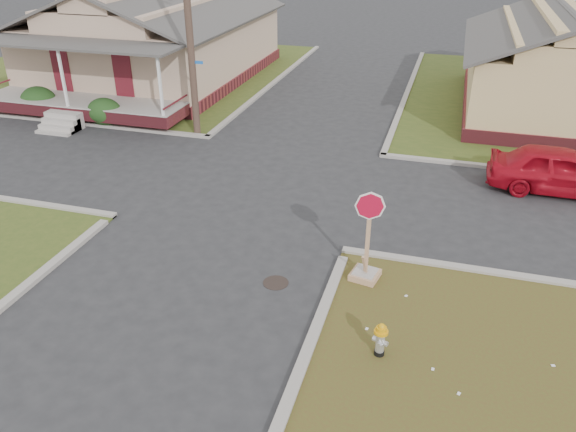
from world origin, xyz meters
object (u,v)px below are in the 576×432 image
(utility_pole, at_px, (188,18))
(fire_hydrant, at_px, (381,338))
(stop_sign, at_px, (366,260))
(red_sedan, at_px, (560,170))

(utility_pole, height_order, fire_hydrant, utility_pole)
(utility_pole, distance_m, stop_sign, 12.78)
(utility_pole, relative_size, fire_hydrant, 11.44)
(red_sedan, bearing_deg, stop_sign, 143.70)
(utility_pole, relative_size, stop_sign, 3.76)
(utility_pole, bearing_deg, fire_hydrant, -50.75)
(fire_hydrant, relative_size, stop_sign, 0.33)
(utility_pole, xyz_separation_m, fire_hydrant, (9.24, -11.31, -4.18))
(fire_hydrant, height_order, red_sedan, red_sedan)
(fire_hydrant, height_order, stop_sign, stop_sign)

